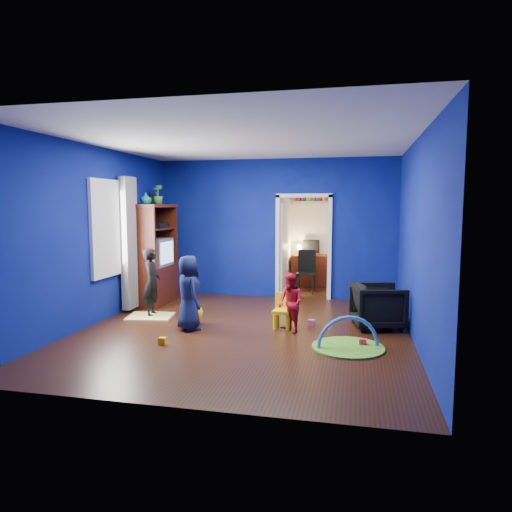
% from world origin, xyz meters
% --- Properties ---
extents(floor, '(5.00, 5.50, 0.01)m').
position_xyz_m(floor, '(0.00, 0.00, 0.00)').
color(floor, black).
rests_on(floor, ground).
extents(ceiling, '(5.00, 5.50, 0.01)m').
position_xyz_m(ceiling, '(0.00, 0.00, 2.90)').
color(ceiling, white).
rests_on(ceiling, wall_back).
extents(wall_back, '(5.00, 0.02, 2.90)m').
position_xyz_m(wall_back, '(0.00, 2.75, 1.45)').
color(wall_back, navy).
rests_on(wall_back, floor).
extents(wall_front, '(5.00, 0.02, 2.90)m').
position_xyz_m(wall_front, '(0.00, -2.75, 1.45)').
color(wall_front, navy).
rests_on(wall_front, floor).
extents(wall_left, '(0.02, 5.50, 2.90)m').
position_xyz_m(wall_left, '(-2.50, 0.00, 1.45)').
color(wall_left, navy).
rests_on(wall_left, floor).
extents(wall_right, '(0.02, 5.50, 2.90)m').
position_xyz_m(wall_right, '(2.50, 0.00, 1.45)').
color(wall_right, navy).
rests_on(wall_right, floor).
extents(alcove, '(1.00, 1.75, 2.50)m').
position_xyz_m(alcove, '(0.60, 3.62, 1.25)').
color(alcove, silver).
rests_on(alcove, floor).
extents(armchair, '(0.91, 0.90, 0.70)m').
position_xyz_m(armchair, '(2.03, 0.66, 0.35)').
color(armchair, black).
rests_on(armchair, floor).
extents(child_black, '(0.38, 0.49, 1.20)m').
position_xyz_m(child_black, '(-1.80, 0.60, 0.60)').
color(child_black, black).
rests_on(child_black, floor).
extents(child_navy, '(0.65, 0.68, 1.17)m').
position_xyz_m(child_navy, '(-0.86, -0.09, 0.58)').
color(child_navy, '#10173B').
rests_on(child_navy, floor).
extents(toddler_red, '(0.55, 0.56, 0.91)m').
position_xyz_m(toddler_red, '(0.71, 0.10, 0.46)').
color(toddler_red, '#AC1412').
rests_on(toddler_red, floor).
extents(vase, '(0.21, 0.21, 0.22)m').
position_xyz_m(vase, '(-2.22, 1.31, 2.07)').
color(vase, '#0C4B61').
rests_on(vase, tv_armoire).
extents(potted_plant, '(0.23, 0.23, 0.40)m').
position_xyz_m(potted_plant, '(-2.22, 1.83, 2.16)').
color(potted_plant, '#2F8336').
rests_on(potted_plant, tv_armoire).
extents(tv_armoire, '(0.58, 1.14, 1.96)m').
position_xyz_m(tv_armoire, '(-2.22, 1.61, 0.98)').
color(tv_armoire, '#42160B').
rests_on(tv_armoire, floor).
extents(crt_tv, '(0.46, 0.70, 0.54)m').
position_xyz_m(crt_tv, '(-2.18, 1.61, 1.02)').
color(crt_tv, silver).
rests_on(crt_tv, tv_armoire).
extents(yellow_blanket, '(0.84, 0.72, 0.03)m').
position_xyz_m(yellow_blanket, '(-1.80, 0.50, 0.01)').
color(yellow_blanket, '#F2E07A').
rests_on(yellow_blanket, floor).
extents(hopper_ball, '(0.38, 0.38, 0.38)m').
position_xyz_m(hopper_ball, '(-0.91, 0.16, 0.19)').
color(hopper_ball, yellow).
rests_on(hopper_ball, floor).
extents(kid_chair, '(0.31, 0.31, 0.50)m').
position_xyz_m(kid_chair, '(0.56, 0.30, 0.25)').
color(kid_chair, yellow).
rests_on(kid_chair, floor).
extents(play_mat, '(0.98, 0.98, 0.03)m').
position_xyz_m(play_mat, '(1.60, -0.52, 0.01)').
color(play_mat, '#419020').
rests_on(play_mat, floor).
extents(toy_arch, '(0.84, 0.33, 0.87)m').
position_xyz_m(toy_arch, '(1.60, -0.52, 0.02)').
color(toy_arch, '#3F8CD8').
rests_on(toy_arch, floor).
extents(window_left, '(0.03, 0.95, 1.55)m').
position_xyz_m(window_left, '(-2.48, 0.35, 1.55)').
color(window_left, white).
rests_on(window_left, wall_left).
extents(curtain, '(0.14, 0.42, 2.40)m').
position_xyz_m(curtain, '(-2.37, 0.90, 1.25)').
color(curtain, slate).
rests_on(curtain, floor).
extents(doorway, '(1.16, 0.10, 2.10)m').
position_xyz_m(doorway, '(0.60, 2.75, 1.05)').
color(doorway, white).
rests_on(doorway, floor).
extents(study_desk, '(0.88, 0.44, 0.75)m').
position_xyz_m(study_desk, '(0.60, 4.26, 0.38)').
color(study_desk, '#3D140A').
rests_on(study_desk, floor).
extents(desk_monitor, '(0.40, 0.05, 0.32)m').
position_xyz_m(desk_monitor, '(0.60, 4.38, 0.95)').
color(desk_monitor, black).
rests_on(desk_monitor, study_desk).
extents(desk_lamp, '(0.14, 0.14, 0.14)m').
position_xyz_m(desk_lamp, '(0.32, 4.32, 0.93)').
color(desk_lamp, '#FFD88C').
rests_on(desk_lamp, study_desk).
extents(folding_chair, '(0.40, 0.40, 0.92)m').
position_xyz_m(folding_chair, '(0.60, 3.30, 0.46)').
color(folding_chair, black).
rests_on(folding_chair, floor).
extents(book_shelf, '(0.88, 0.24, 0.04)m').
position_xyz_m(book_shelf, '(0.60, 4.37, 2.02)').
color(book_shelf, white).
rests_on(book_shelf, study_desk).
extents(toy_0, '(0.10, 0.08, 0.10)m').
position_xyz_m(toy_0, '(1.79, -0.37, 0.05)').
color(toy_0, '#F7293C').
rests_on(toy_0, floor).
extents(toy_1, '(0.11, 0.11, 0.11)m').
position_xyz_m(toy_1, '(2.16, 1.08, 0.06)').
color(toy_1, '#247ED0').
rests_on(toy_1, floor).
extents(toy_2, '(0.10, 0.08, 0.10)m').
position_xyz_m(toy_2, '(-0.94, -0.91, 0.05)').
color(toy_2, '#FBA90D').
rests_on(toy_2, floor).
extents(toy_3, '(0.11, 0.11, 0.11)m').
position_xyz_m(toy_3, '(0.57, 0.84, 0.06)').
color(toy_3, green).
rests_on(toy_3, floor).
extents(toy_4, '(0.10, 0.08, 0.10)m').
position_xyz_m(toy_4, '(0.99, 0.55, 0.05)').
color(toy_4, '#CF4DA0').
rests_on(toy_4, floor).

